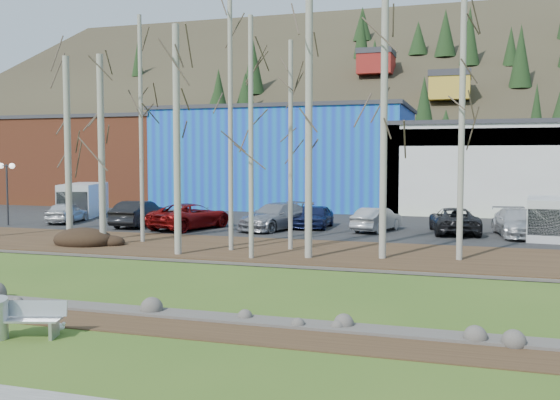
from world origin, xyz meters
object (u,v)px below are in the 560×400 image
(car_5, at_px, (377,219))
(car_0, at_px, (67,212))
(seagull, at_px, (59,327))
(car_1, at_px, (139,213))
(car_8, at_px, (317,217))
(car_4, at_px, (308,216))
(bench_intact, at_px, (26,319))
(street_lamp, at_px, (7,176))
(car_3, at_px, (276,216))
(van_grey, at_px, (83,200))
(car_2, at_px, (190,216))
(car_6, at_px, (454,220))
(van_white, at_px, (548,218))
(car_7, at_px, (517,223))

(car_5, bearing_deg, car_0, 19.66)
(seagull, bearing_deg, car_1, 110.80)
(seagull, bearing_deg, car_8, 83.54)
(car_1, relative_size, car_4, 1.20)
(bench_intact, height_order, street_lamp, street_lamp)
(car_3, bearing_deg, seagull, -67.43)
(car_0, bearing_deg, seagull, 112.89)
(car_1, distance_m, car_5, 13.90)
(van_grey, bearing_deg, car_2, -42.76)
(car_0, xyz_separation_m, car_3, (13.59, 0.31, 0.10))
(car_6, xyz_separation_m, van_grey, (-24.81, 2.31, 0.43))
(bench_intact, bearing_deg, car_8, 69.89)
(car_5, distance_m, car_6, 4.11)
(car_4, distance_m, car_6, 8.21)
(car_2, distance_m, van_grey, 11.38)
(car_4, relative_size, van_white, 0.80)
(van_white, bearing_deg, bench_intact, -117.07)
(bench_intact, xyz_separation_m, seagull, (0.51, 0.54, -0.28))
(bench_intact, distance_m, car_3, 21.33)
(car_3, xyz_separation_m, van_white, (14.24, 0.37, 0.27))
(car_2, xyz_separation_m, car_3, (4.77, 1.09, 0.02))
(seagull, relative_size, car_8, 0.10)
(van_white, bearing_deg, car_2, -170.42)
(car_8, bearing_deg, car_1, -169.17)
(car_7, bearing_deg, car_5, 171.17)
(car_1, distance_m, car_4, 9.98)
(car_5, bearing_deg, car_4, 6.80)
(car_2, height_order, car_5, car_2)
(car_4, xyz_separation_m, van_grey, (-16.61, 2.00, 0.47))
(street_lamp, bearing_deg, car_0, 58.79)
(bench_intact, height_order, car_4, car_4)
(seagull, distance_m, car_7, 24.62)
(car_4, distance_m, car_5, 4.16)
(car_6, bearing_deg, car_4, -10.63)
(car_1, bearing_deg, seagull, 112.15)
(street_lamp, bearing_deg, seagull, -30.58)
(bench_intact, height_order, car_8, car_8)
(bench_intact, xyz_separation_m, car_2, (-5.33, 20.22, 0.45))
(car_8, bearing_deg, car_0, -175.15)
(street_lamp, relative_size, car_7, 0.76)
(seagull, xyz_separation_m, car_0, (-14.66, 20.47, 0.64))
(car_4, xyz_separation_m, van_white, (12.77, -1.22, 0.37))
(car_3, bearing_deg, car_6, 27.14)
(car_2, relative_size, car_8, 1.38)
(van_white, xyz_separation_m, van_grey, (-29.38, 3.22, 0.11))
(car_2, height_order, car_6, car_2)
(street_lamp, bearing_deg, van_white, 21.69)
(bench_intact, xyz_separation_m, van_white, (13.68, 21.68, 0.73))
(car_1, relative_size, car_6, 0.92)
(van_grey, bearing_deg, car_1, -50.61)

